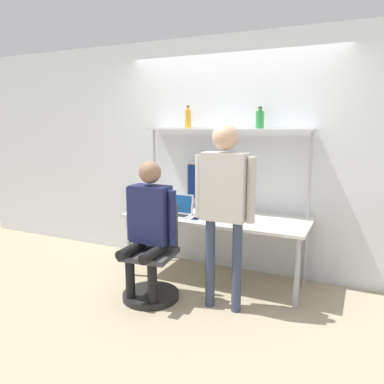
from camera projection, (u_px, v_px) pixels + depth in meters
The scene contains 12 objects.
ground_plane at pixel (201, 293), 3.86m from camera, with size 12.00×12.00×0.00m, color tan.
wall_back at pixel (230, 156), 4.36m from camera, with size 8.00×0.06×2.70m.
desk at pixel (217, 221), 4.11m from camera, with size 1.99×0.78×0.73m.
shelf_unit at pixel (225, 148), 4.18m from camera, with size 1.89×0.27×1.67m.
monitor at pixel (210, 185), 4.32m from camera, with size 0.58×0.22×0.52m.
laptop at pixel (179, 209), 4.14m from camera, with size 0.31×0.22×0.22m.
cell_phone at pixel (197, 218), 3.98m from camera, with size 0.07×0.15×0.01m.
office_chair at pixel (152, 269), 3.74m from camera, with size 0.56×0.56×0.94m.
person_seated at pixel (149, 220), 3.59m from camera, with size 0.55×0.47×1.37m.
person_standing at pixel (224, 193), 3.35m from camera, with size 0.57×0.23×1.73m.
bottle_green at pixel (260, 119), 3.96m from camera, with size 0.09×0.09×0.23m.
bottle_amber at pixel (188, 119), 4.31m from camera, with size 0.07×0.07×0.25m.
Camera 1 is at (1.44, -3.31, 1.73)m, focal length 35.00 mm.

